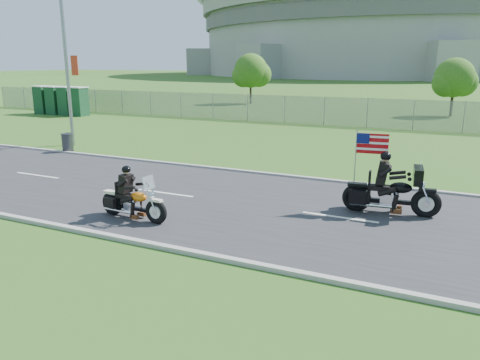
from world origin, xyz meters
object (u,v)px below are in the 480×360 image
at_px(porta_toilet_a, 79,102).
at_px(porta_toilet_d, 43,100).
at_px(porta_toilet_c, 55,101).
at_px(trash_can, 68,143).
at_px(motorcycle_lead, 132,203).
at_px(porta_toilet_b, 67,101).
at_px(streetlight, 68,37).
at_px(motorcycle_follow, 391,194).

relative_size(porta_toilet_a, porta_toilet_d, 1.00).
bearing_deg(porta_toilet_d, porta_toilet_c, 0.00).
height_order(porta_toilet_a, trash_can, porta_toilet_a).
relative_size(porta_toilet_c, motorcycle_lead, 0.99).
relative_size(porta_toilet_b, porta_toilet_d, 1.00).
relative_size(streetlight, porta_toilet_c, 4.35).
xyz_separation_m(porta_toilet_a, motorcycle_follow, (27.23, -16.00, -0.51)).
bearing_deg(porta_toilet_b, porta_toilet_a, 0.00).
bearing_deg(porta_toilet_c, motorcycle_lead, -39.85).
distance_m(streetlight, porta_toilet_a, 15.39).
bearing_deg(porta_toilet_d, streetlight, -37.17).
relative_size(porta_toilet_a, porta_toilet_c, 1.00).
height_order(porta_toilet_b, porta_toilet_d, same).
distance_m(streetlight, motorcycle_follow, 18.66).
bearing_deg(porta_toilet_a, porta_toilet_d, 180.00).
bearing_deg(streetlight, porta_toilet_a, 132.91).
xyz_separation_m(porta_toilet_b, motorcycle_lead, (22.08, -19.60, -0.65)).
bearing_deg(porta_toilet_b, motorcycle_follow, -29.20).
xyz_separation_m(porta_toilet_c, motorcycle_lead, (23.48, -19.60, -0.65)).
bearing_deg(motorcycle_follow, porta_toilet_d, 145.70).
bearing_deg(porta_toilet_c, porta_toilet_d, 180.00).
xyz_separation_m(porta_toilet_b, trash_can, (12.72, -12.70, -0.69)).
xyz_separation_m(porta_toilet_d, motorcycle_lead, (24.88, -19.60, -0.65)).
xyz_separation_m(porta_toilet_b, motorcycle_follow, (28.63, -16.00, -0.51)).
bearing_deg(motorcycle_lead, porta_toilet_c, 143.71).
relative_size(porta_toilet_d, trash_can, 2.47).
height_order(porta_toilet_c, motorcycle_lead, porta_toilet_c).
bearing_deg(trash_can, motorcycle_lead, -36.40).
bearing_deg(porta_toilet_b, trash_can, -44.95).
height_order(porta_toilet_a, porta_toilet_b, same).
relative_size(porta_toilet_c, porta_toilet_d, 1.00).
relative_size(streetlight, porta_toilet_d, 4.35).
height_order(porta_toilet_d, motorcycle_follow, motorcycle_follow).
distance_m(porta_toilet_b, motorcycle_follow, 32.80).
xyz_separation_m(porta_toilet_a, trash_can, (11.32, -12.70, -0.69)).
height_order(porta_toilet_c, trash_can, porta_toilet_c).
xyz_separation_m(porta_toilet_c, trash_can, (14.12, -12.70, -0.69)).
height_order(streetlight, trash_can, streetlight).
xyz_separation_m(porta_toilet_b, porta_toilet_c, (-1.40, 0.00, 0.00)).
bearing_deg(motorcycle_follow, porta_toilet_c, 144.64).
distance_m(streetlight, porta_toilet_d, 18.40).
distance_m(streetlight, motorcycle_lead, 14.76).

